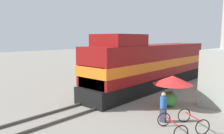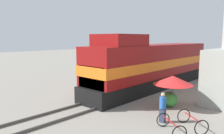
# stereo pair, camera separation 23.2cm
# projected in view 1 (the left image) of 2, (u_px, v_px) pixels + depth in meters

# --- Properties ---
(ground_plane) EXTENTS (120.00, 120.00, 0.00)m
(ground_plane) POSITION_uv_depth(u_px,v_px,m) (123.00, 96.00, 16.44)
(ground_plane) COLOR gray
(rail_near) EXTENTS (0.08, 37.38, 0.15)m
(rail_near) POSITION_uv_depth(u_px,v_px,m) (116.00, 94.00, 16.90)
(rail_near) COLOR #4C4742
(rail_near) RESTS_ON ground_plane
(rail_far) EXTENTS (0.08, 37.38, 0.15)m
(rail_far) POSITION_uv_depth(u_px,v_px,m) (131.00, 97.00, 15.95)
(rail_far) COLOR #4C4742
(rail_far) RESTS_ON ground_plane
(locomotive) EXTENTS (2.88, 15.65, 4.63)m
(locomotive) POSITION_uv_depth(u_px,v_px,m) (151.00, 65.00, 18.97)
(locomotive) COLOR black
(locomotive) RESTS_ON ground_plane
(vendor_umbrella) EXTENTS (2.41, 2.41, 2.06)m
(vendor_umbrella) POSITION_uv_depth(u_px,v_px,m) (173.00, 80.00, 13.47)
(vendor_umbrella) COLOR #4C4C4C
(vendor_umbrella) RESTS_ON ground_plane
(shrub_cluster) EXTENTS (0.97, 0.97, 0.97)m
(shrub_cluster) POSITION_uv_depth(u_px,v_px,m) (169.00, 99.00, 13.98)
(shrub_cluster) COLOR #388C38
(shrub_cluster) RESTS_ON ground_plane
(person_bystander) EXTENTS (0.34, 0.34, 1.58)m
(person_bystander) POSITION_uv_depth(u_px,v_px,m) (163.00, 106.00, 11.31)
(person_bystander) COLOR #2D3347
(person_bystander) RESTS_ON ground_plane
(bicycle) EXTENTS (1.72, 1.53, 0.73)m
(bicycle) POSITION_uv_depth(u_px,v_px,m) (193.00, 121.00, 10.60)
(bicycle) COLOR black
(bicycle) RESTS_ON ground_plane
(bicycle_spare) EXTENTS (1.75, 1.52, 0.70)m
(bicycle_spare) POSITION_uv_depth(u_px,v_px,m) (172.00, 125.00, 10.06)
(bicycle_spare) COLOR black
(bicycle_spare) RESTS_ON ground_plane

